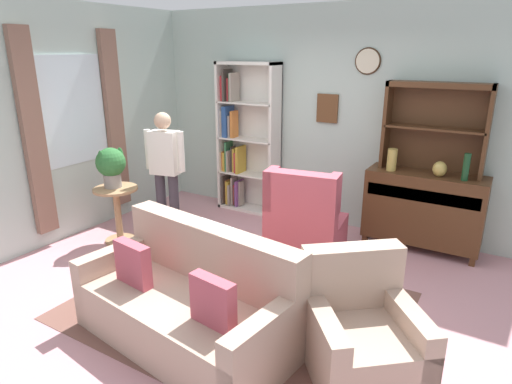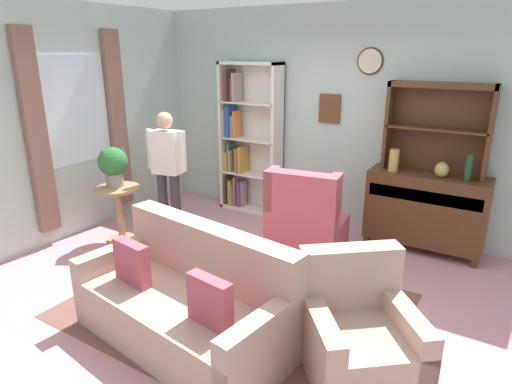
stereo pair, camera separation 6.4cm
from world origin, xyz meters
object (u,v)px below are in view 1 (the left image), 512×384
Objects in this scene: potted_plant_large at (111,165)px; sideboard at (423,207)px; vase_tall at (392,160)px; person_reading at (165,167)px; couch_floral at (189,304)px; plant_stand at (117,209)px; sideboard_hutch at (436,115)px; bookshelf at (243,142)px; bottle_wine at (466,167)px; wingback_chair at (305,226)px; vase_round at (440,169)px; armchair_floral at (361,336)px.

sideboard is at bearing 27.62° from potted_plant_large.
vase_tall is 0.16× the size of person_reading.
couch_floral is 1.22× the size of person_reading.
sideboard_hutch is at bearing 29.55° from plant_stand.
bookshelf is at bearing -179.43° from sideboard_hutch.
person_reading is (0.41, 0.44, 0.48)m from plant_stand.
plant_stand is at bearing -155.78° from bottle_wine.
couch_floral is (-1.63, -2.66, -0.76)m from bottle_wine.
sideboard is 3.02m from couch_floral.
sideboard_hutch is 3.17m from person_reading.
plant_stand is 0.54m from potted_plant_large.
sideboard_hutch is 1.90m from wingback_chair.
sideboard_hutch is 0.71× the size of person_reading.
sideboard_hutch is 0.66m from bottle_wine.
wingback_chair reaches higher than couch_floral.
plant_stand is (-3.19, -1.70, -0.08)m from sideboard.
sideboard_hutch is 4.34× the size of vase_tall.
vase_tall is 1.28m from wingback_chair.
bottle_wine reaches higher than potted_plant_large.
plant_stand is at bearing -133.05° from person_reading.
bottle_wine is at bearing -3.39° from bookshelf.
plant_stand is (-2.13, -0.77, 0.04)m from wingback_chair.
vase_round reaches higher than plant_stand.
bookshelf is 3.04× the size of plant_stand.
vase_tall is 0.53× the size of potted_plant_large.
sideboard_hutch reaches higher than plant_stand.
vase_tall is at bearing 72.32° from couch_floral.
couch_floral is 2.22m from plant_stand.
wingback_chair reaches higher than armchair_floral.
sideboard is 0.83× the size of person_reading.
sideboard is at bearing 167.11° from bottle_wine.
sideboard_hutch is 0.60m from vase_round.
sideboard is 0.52m from vase_round.
wingback_chair is at bearing -34.91° from bookshelf.
bookshelf is 3.66m from armchair_floral.
vase_tall is at bearing 101.01° from armchair_floral.
wingback_chair is 1.82m from person_reading.
bottle_wine is at bearing 30.16° from wingback_chair.
bottle_wine is 0.43× the size of plant_stand.
vase_round is 0.36× the size of potted_plant_large.
person_reading is (-3.17, -1.17, -0.16)m from bottle_wine.
person_reading is (-2.91, -1.19, -0.10)m from vase_round.
vase_tall is 1.49× the size of vase_round.
vase_tall is 0.24× the size of wingback_chair.
sideboard is 3.68m from potted_plant_large.
plant_stand is at bearing -153.81° from vase_round.
vase_tall reaches higher than armchair_floral.
wingback_chair is at bearing -144.01° from vase_round.
sideboard_hutch is at bearing 25.89° from vase_tall.
couch_floral is at bearing -113.46° from sideboard_hutch.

